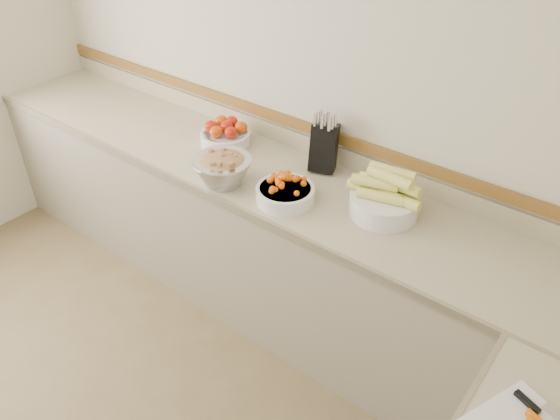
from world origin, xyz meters
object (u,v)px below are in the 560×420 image
Objects in this scene: corn_bowl at (385,198)px; rhubarb_bowl at (223,168)px; cherry_tomato_bowl at (285,192)px; tomato_bowl at (225,135)px; knife_block at (324,146)px.

corn_bowl is 0.80m from rhubarb_bowl.
cherry_tomato_bowl is at bearing 11.56° from rhubarb_bowl.
corn_bowl is at bearing 19.36° from rhubarb_bowl.
cherry_tomato_bowl is 0.80× the size of corn_bowl.
corn_bowl is 1.19× the size of rhubarb_bowl.
rhubarb_bowl reaches higher than cherry_tomato_bowl.
rhubarb_bowl is at bearing -49.05° from tomato_bowl.
rhubarb_bowl reaches higher than tomato_bowl.
tomato_bowl is 1.03m from corn_bowl.
cherry_tomato_bowl is (0.03, -0.36, -0.08)m from knife_block.
rhubarb_bowl is at bearing -125.74° from knife_block.
tomato_bowl is 0.95× the size of rhubarb_bowl.
tomato_bowl is at bearing -168.40° from knife_block.
knife_block is at bearing 159.96° from corn_bowl.
knife_block is 1.13× the size of cherry_tomato_bowl.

